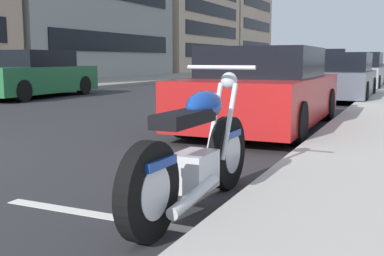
# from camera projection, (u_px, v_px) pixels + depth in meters

# --- Properties ---
(sidewalk_far_curb) EXTENTS (120.00, 5.00, 0.14)m
(sidewalk_far_curb) POSITION_uv_depth(u_px,v_px,m) (39.00, 87.00, 19.15)
(sidewalk_far_curb) COLOR gray
(sidewalk_far_curb) RESTS_ON ground
(parking_stall_stripe) EXTENTS (0.12, 2.20, 0.01)m
(parking_stall_stripe) POSITION_uv_depth(u_px,v_px,m) (124.00, 219.00, 3.51)
(parking_stall_stripe) COLOR silver
(parking_stall_stripe) RESTS_ON ground
(parked_motorcycle) EXTENTS (2.07, 0.62, 1.13)m
(parked_motorcycle) POSITION_uv_depth(u_px,v_px,m) (196.00, 155.00, 3.68)
(parked_motorcycle) COLOR black
(parked_motorcycle) RESTS_ON ground
(parked_car_near_corner) EXTENTS (4.52, 1.97, 1.38)m
(parked_car_near_corner) POSITION_uv_depth(u_px,v_px,m) (265.00, 91.00, 8.07)
(parked_car_near_corner) COLOR #AD1919
(parked_car_near_corner) RESTS_ON ground
(parked_car_across_street) EXTENTS (4.01, 1.93, 1.36)m
(parked_car_across_street) POSITION_uv_depth(u_px,v_px,m) (337.00, 78.00, 13.61)
(parked_car_across_street) COLOR #4C515B
(parked_car_across_street) RESTS_ON ground
(parked_car_mid_block) EXTENTS (4.47, 1.95, 1.45)m
(parked_car_mid_block) POSITION_uv_depth(u_px,v_px,m) (358.00, 72.00, 18.61)
(parked_car_mid_block) COLOR gray
(parked_car_mid_block) RESTS_ON ground
(crossing_truck) EXTENTS (2.37, 5.16, 1.88)m
(crossing_truck) POSITION_uv_depth(u_px,v_px,m) (318.00, 62.00, 33.19)
(crossing_truck) COLOR #4C5156
(crossing_truck) RESTS_ON ground
(car_opposite_curb) EXTENTS (4.66, 2.05, 1.45)m
(car_opposite_curb) POSITION_uv_depth(u_px,v_px,m) (34.00, 75.00, 14.64)
(car_opposite_curb) COLOR #236638
(car_opposite_curb) RESTS_ON ground
(townhouse_corner_block) EXTENTS (14.42, 11.42, 9.85)m
(townhouse_corner_block) POSITION_uv_depth(u_px,v_px,m) (42.00, 0.00, 30.12)
(townhouse_corner_block) COLOR #939993
(townhouse_corner_block) RESTS_ON ground
(townhouse_near_left) EXTENTS (13.78, 9.09, 8.62)m
(townhouse_near_left) POSITION_uv_depth(u_px,v_px,m) (168.00, 25.00, 43.42)
(townhouse_near_left) COLOR beige
(townhouse_near_left) RESTS_ON ground
(townhouse_behind_pole) EXTENTS (11.77, 10.29, 11.61)m
(townhouse_behind_pole) POSITION_uv_depth(u_px,v_px,m) (216.00, 19.00, 55.40)
(townhouse_behind_pole) COLOR beige
(townhouse_behind_pole) RESTS_ON ground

